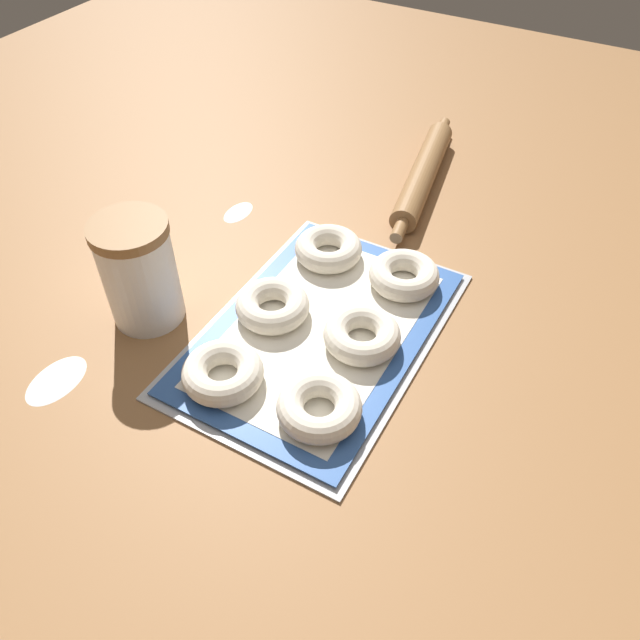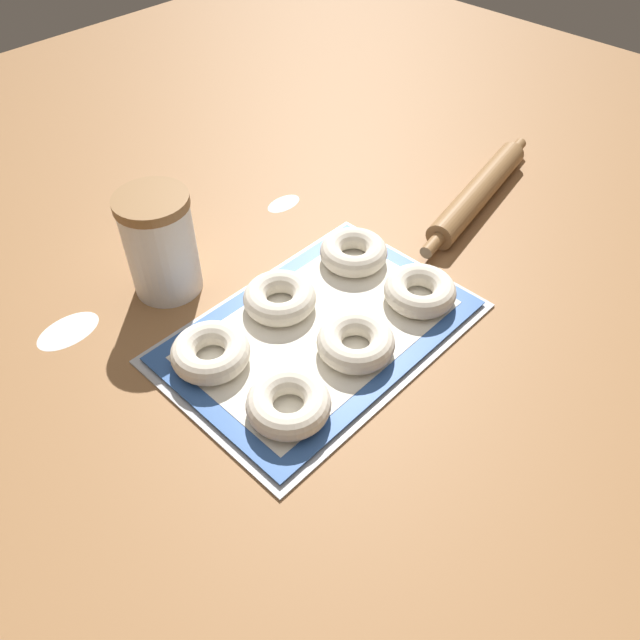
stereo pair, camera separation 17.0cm
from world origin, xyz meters
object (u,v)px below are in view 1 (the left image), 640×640
at_px(bagel_back_left, 223,372).
at_px(rolling_pin, 423,174).
at_px(bagel_front_right, 404,275).
at_px(bagel_front_center, 362,335).
at_px(bagel_front_left, 319,407).
at_px(bagel_back_center, 272,305).
at_px(flour_canister, 139,272).
at_px(bagel_back_right, 328,249).
at_px(baking_tray, 320,332).

bearing_deg(bagel_back_left, rolling_pin, -4.13).
bearing_deg(bagel_front_right, bagel_front_center, -179.92).
bearing_deg(bagel_back_left, bagel_front_left, -84.57).
bearing_deg(bagel_back_center, rolling_pin, -6.82).
distance_m(bagel_front_center, bagel_front_right, 0.15).
height_order(bagel_front_center, flour_canister, flour_canister).
relative_size(bagel_back_right, flour_canister, 0.66).
relative_size(bagel_back_left, rolling_pin, 0.26).
height_order(bagel_back_left, bagel_back_right, same).
bearing_deg(baking_tray, bagel_front_right, -23.74).
bearing_deg(bagel_front_left, bagel_front_right, 1.84).
xyz_separation_m(bagel_front_center, rolling_pin, (0.46, 0.09, -0.00)).
bearing_deg(bagel_back_left, baking_tray, -23.53).
distance_m(bagel_back_left, rolling_pin, 0.62).
xyz_separation_m(bagel_front_right, flour_canister, (-0.25, 0.33, 0.06)).
xyz_separation_m(baking_tray, bagel_front_left, (-0.14, -0.08, 0.03)).
xyz_separation_m(bagel_front_center, bagel_back_center, (-0.01, 0.15, 0.00)).
xyz_separation_m(bagel_front_right, bagel_back_right, (-0.00, 0.14, 0.00)).
bearing_deg(bagel_back_left, bagel_front_center, -40.68).
bearing_deg(flour_canister, bagel_front_right, -52.36).
height_order(bagel_front_center, bagel_back_right, same).
bearing_deg(bagel_front_right, bagel_front_left, -178.16).
relative_size(bagel_front_left, rolling_pin, 0.26).
bearing_deg(flour_canister, baking_tray, -69.82).
height_order(bagel_front_center, rolling_pin, rolling_pin).
height_order(baking_tray, bagel_back_center, bagel_back_center).
distance_m(bagel_front_left, bagel_back_center, 0.21).
bearing_deg(bagel_front_right, bagel_back_center, 138.02).
relative_size(bagel_front_left, flour_canister, 0.66).
xyz_separation_m(bagel_front_left, bagel_front_center, (0.15, 0.01, 0.00)).
height_order(bagel_back_left, rolling_pin, rolling_pin).
bearing_deg(bagel_front_left, bagel_back_right, 26.64).
xyz_separation_m(bagel_front_left, bagel_back_left, (-0.01, 0.15, 0.00)).
height_order(bagel_front_right, rolling_pin, rolling_pin).
bearing_deg(bagel_front_center, bagel_back_left, 139.32).
xyz_separation_m(bagel_front_right, bagel_back_left, (-0.32, 0.14, 0.00)).
distance_m(bagel_back_center, bagel_back_right, 0.17).
bearing_deg(bagel_back_left, flour_canister, 71.81).
relative_size(bagel_front_right, bagel_back_right, 1.00).
height_order(bagel_back_left, flour_canister, flour_canister).
bearing_deg(baking_tray, bagel_back_center, 95.98).
relative_size(bagel_front_center, bagel_back_center, 1.00).
xyz_separation_m(bagel_back_left, rolling_pin, (0.62, -0.04, -0.00)).
bearing_deg(bagel_back_center, bagel_front_right, -41.98).
bearing_deg(rolling_pin, bagel_front_left, -170.41).
bearing_deg(bagel_front_left, flour_canister, 81.85).
bearing_deg(flour_canister, bagel_back_right, -36.44).
xyz_separation_m(bagel_back_left, flour_canister, (0.06, 0.19, 0.06)).
relative_size(baking_tray, rolling_pin, 1.08).
bearing_deg(rolling_pin, bagel_front_right, -163.12).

